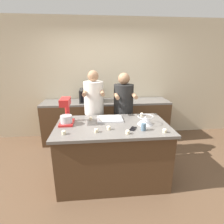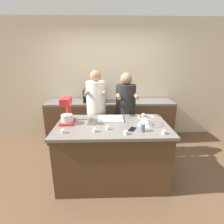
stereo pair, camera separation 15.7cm
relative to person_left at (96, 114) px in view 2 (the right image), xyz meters
The scene contains 19 objects.
ground_plane 1.12m from the person_left, 68.22° to the right, with size 16.00×16.00×0.00m, color brown.
back_wall 1.21m from the person_left, 76.12° to the left, with size 10.00×0.06×2.70m.
island_counter 0.82m from the person_left, 68.22° to the right, with size 1.65×0.96×0.91m.
back_counter 0.87m from the person_left, 69.89° to the left, with size 2.80×0.60×0.93m.
person_left is the anchor object (origin of this frame).
person_right 0.54m from the person_left, ahead, with size 0.36×0.52×1.60m.
stand_mixer 0.73m from the person_left, 125.55° to the right, with size 0.20×0.30×0.39m.
mixing_bowl 1.03m from the person_left, 42.76° to the right, with size 0.23×0.23×0.13m.
baking_tray 0.52m from the person_left, 61.62° to the right, with size 0.40×0.29×0.04m.
microwave_oven 0.75m from the person_left, 95.15° to the left, with size 0.48×0.40×0.27m.
cell_phone 1.01m from the person_left, 58.02° to the right, with size 0.13×0.16×0.01m.
drinking_glass 1.13m from the person_left, 54.00° to the right, with size 0.07×0.07×0.10m.
cupcake_0 0.92m from the person_left, 88.19° to the right, with size 0.06×0.06×0.06m.
cupcake_1 0.87m from the person_left, 76.66° to the right, with size 0.06×0.06×0.06m.
cupcake_2 1.37m from the person_left, 47.53° to the right, with size 0.06×0.06×0.06m.
cupcake_3 0.44m from the person_left, 97.04° to the right, with size 0.06×0.06×0.06m.
cupcake_4 1.02m from the person_left, 112.20° to the right, with size 0.06×0.06×0.06m.
cupcake_5 1.10m from the person_left, 66.76° to the right, with size 0.06×0.06×0.06m.
cupcake_6 0.86m from the person_left, 20.91° to the right, with size 0.06×0.06×0.06m.
Camera 2 is at (-0.08, -2.39, 1.85)m, focal length 28.00 mm.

